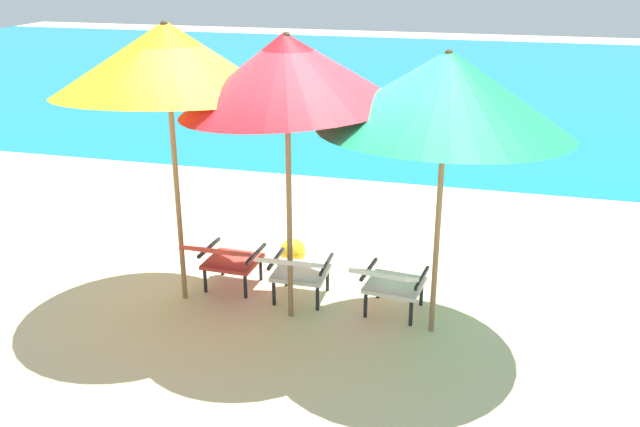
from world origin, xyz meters
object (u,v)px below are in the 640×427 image
object	(u,v)px
beach_umbrella_right	(447,92)
beach_umbrella_center	(287,71)
beach_umbrella_left	(167,59)
lounge_chair_center	(296,268)
beach_ball	(293,251)
lounge_chair_left	(225,257)
lounge_chair_right	(390,281)

from	to	relation	value
beach_umbrella_right	beach_umbrella_center	bearing A→B (deg)	-177.44
beach_umbrella_left	lounge_chair_center	bearing A→B (deg)	6.42
beach_umbrella_left	beach_ball	xyz separation A→B (m)	(0.81, 1.06, -2.23)
lounge_chair_left	lounge_chair_right	bearing A→B (deg)	-3.76
lounge_chair_center	lounge_chair_right	world-z (taller)	same
beach_umbrella_right	beach_ball	size ratio (longest dim) A/B	9.10
lounge_chair_center	lounge_chair_right	xyz separation A→B (m)	(0.92, -0.04, 0.00)
beach_umbrella_right	beach_umbrella_left	bearing A→B (deg)	179.68
beach_umbrella_left	beach_umbrella_center	distance (m)	1.14
beach_umbrella_left	beach_umbrella_center	xyz separation A→B (m)	(1.13, -0.07, -0.05)
lounge_chair_center	beach_umbrella_center	size ratio (longest dim) A/B	0.33
lounge_chair_left	beach_umbrella_left	bearing A→B (deg)	-151.61
beach_umbrella_right	beach_ball	bearing A→B (deg)	146.93
lounge_chair_center	beach_umbrella_center	distance (m)	1.93
beach_ball	beach_umbrella_left	bearing A→B (deg)	-127.28
lounge_chair_left	lounge_chair_right	size ratio (longest dim) A/B	0.96
beach_umbrella_center	beach_ball	bearing A→B (deg)	105.95
lounge_chair_left	beach_ball	xyz separation A→B (m)	(0.44, 0.86, -0.26)
beach_umbrella_center	beach_umbrella_left	bearing A→B (deg)	176.30
lounge_chair_right	beach_umbrella_right	world-z (taller)	beach_umbrella_right
beach_umbrella_left	beach_ball	world-z (taller)	beach_umbrella_left
lounge_chair_left	beach_umbrella_right	bearing A→B (deg)	-5.84
lounge_chair_center	beach_umbrella_right	xyz separation A→B (m)	(1.33, -0.14, 1.80)
lounge_chair_center	lounge_chair_right	bearing A→B (deg)	-2.33
beach_umbrella_left	lounge_chair_left	bearing A→B (deg)	28.39
beach_umbrella_left	beach_ball	size ratio (longest dim) A/B	9.76
lounge_chair_center	lounge_chair_right	size ratio (longest dim) A/B	0.95
lounge_chair_center	beach_ball	xyz separation A→B (m)	(-0.32, 0.93, -0.26)
beach_umbrella_left	beach_umbrella_right	distance (m)	2.47
lounge_chair_left	lounge_chair_center	bearing A→B (deg)	-5.47
lounge_chair_center	beach_umbrella_left	xyz separation A→B (m)	(-1.13, -0.13, 1.96)
lounge_chair_left	beach_umbrella_right	distance (m)	2.77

